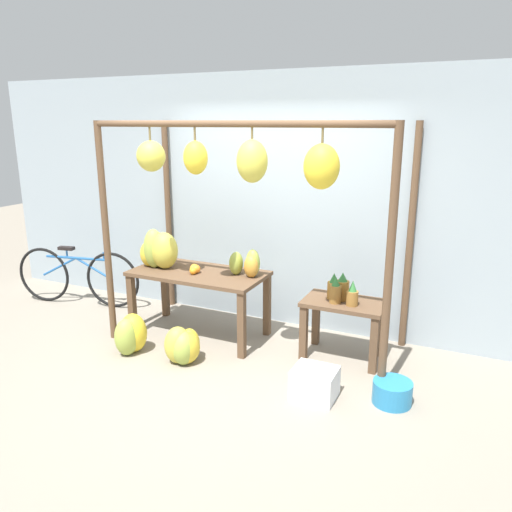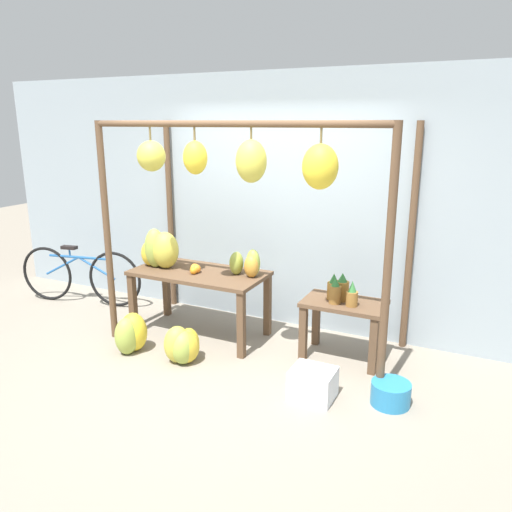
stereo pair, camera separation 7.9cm
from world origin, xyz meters
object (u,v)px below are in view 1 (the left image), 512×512
(blue_bucket, at_px, (392,392))
(papaya_pile, at_px, (247,264))
(fruit_crate_white, at_px, (315,383))
(banana_pile_ground_right, at_px, (183,346))
(orange_pile, at_px, (195,269))
(banana_pile_ground_left, at_px, (132,335))
(parked_bicycle, at_px, (78,276))
(pineapple_cluster, at_px, (340,290))
(banana_pile_on_table, at_px, (158,250))

(blue_bucket, distance_m, papaya_pile, 1.90)
(fruit_crate_white, bearing_deg, papaya_pile, 142.25)
(banana_pile_ground_right, bearing_deg, fruit_crate_white, -2.89)
(fruit_crate_white, bearing_deg, blue_bucket, 16.57)
(fruit_crate_white, relative_size, blue_bucket, 1.12)
(orange_pile, relative_size, fruit_crate_white, 0.51)
(blue_bucket, relative_size, papaya_pile, 0.92)
(banana_pile_ground_left, xyz_separation_m, fruit_crate_white, (1.96, -0.04, -0.06))
(parked_bicycle, bearing_deg, orange_pile, -6.66)
(orange_pile, relative_size, banana_pile_ground_left, 0.45)
(pineapple_cluster, xyz_separation_m, banana_pile_ground_left, (-1.93, -0.77, -0.52))
(banana_pile_on_table, distance_m, banana_pile_ground_left, 0.97)
(blue_bucket, bearing_deg, banana_pile_ground_left, -176.81)
(banana_pile_ground_right, relative_size, blue_bucket, 1.34)
(banana_pile_ground_left, distance_m, parked_bicycle, 1.73)
(fruit_crate_white, xyz_separation_m, parked_bicycle, (-3.46, 0.88, 0.24))
(orange_pile, xyz_separation_m, banana_pile_ground_left, (-0.39, -0.62, -0.58))
(blue_bucket, bearing_deg, orange_pile, 167.71)
(banana_pile_on_table, height_order, orange_pile, banana_pile_on_table)
(fruit_crate_white, bearing_deg, banana_pile_on_table, 161.77)
(orange_pile, relative_size, blue_bucket, 0.56)
(banana_pile_ground_left, height_order, blue_bucket, banana_pile_ground_left)
(banana_pile_ground_left, relative_size, banana_pile_ground_right, 0.93)
(orange_pile, bearing_deg, parked_bicycle, 173.34)
(banana_pile_on_table, relative_size, banana_pile_ground_left, 1.21)
(banana_pile_ground_left, distance_m, blue_bucket, 2.58)
(pineapple_cluster, bearing_deg, fruit_crate_white, -87.99)
(pineapple_cluster, relative_size, banana_pile_ground_right, 0.76)
(pineapple_cluster, distance_m, banana_pile_ground_left, 2.14)
(banana_pile_ground_left, relative_size, fruit_crate_white, 1.12)
(pineapple_cluster, distance_m, parked_bicycle, 3.45)
(banana_pile_on_table, height_order, fruit_crate_white, banana_pile_on_table)
(orange_pile, xyz_separation_m, papaya_pile, (0.55, 0.13, 0.09))
(fruit_crate_white, relative_size, papaya_pile, 1.03)
(banana_pile_ground_right, height_order, blue_bucket, banana_pile_ground_right)
(banana_pile_ground_left, xyz_separation_m, blue_bucket, (2.57, 0.14, -0.09))
(pineapple_cluster, xyz_separation_m, fruit_crate_white, (0.03, -0.81, -0.58))
(orange_pile, relative_size, papaya_pile, 0.52)
(blue_bucket, bearing_deg, papaya_pile, 159.65)
(banana_pile_on_table, relative_size, parked_bicycle, 0.30)
(blue_bucket, relative_size, parked_bicycle, 0.20)
(blue_bucket, xyz_separation_m, parked_bicycle, (-4.07, 0.70, 0.28))
(banana_pile_on_table, height_order, banana_pile_ground_right, banana_pile_on_table)
(banana_pile_on_table, height_order, blue_bucket, banana_pile_on_table)
(banana_pile_ground_right, bearing_deg, papaya_pile, 65.29)
(orange_pile, xyz_separation_m, fruit_crate_white, (1.57, -0.66, -0.64))
(papaya_pile, bearing_deg, parked_bicycle, 177.92)
(banana_pile_on_table, relative_size, orange_pile, 2.69)
(papaya_pile, bearing_deg, banana_pile_ground_right, -114.71)
(banana_pile_on_table, distance_m, pineapple_cluster, 2.02)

